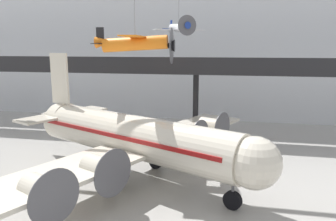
{
  "coord_description": "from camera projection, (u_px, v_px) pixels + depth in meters",
  "views": [
    {
      "loc": [
        4.68,
        -11.79,
        10.79
      ],
      "look_at": [
        0.02,
        10.97,
        6.29
      ],
      "focal_mm": 35.0,
      "sensor_mm": 36.0,
      "label": 1
    }
  ],
  "objects": [
    {
      "name": "suspended_plane_orange_highwing",
      "position": [
        135.0,
        43.0,
        28.79
      ],
      "size": [
        7.19,
        8.82,
        11.25
      ],
      "rotation": [
        0.0,
        0.0,
        0.07
      ],
      "color": "orange"
    },
    {
      "name": "hangar_back_wall",
      "position": [
        204.0,
        36.0,
        48.63
      ],
      "size": [
        140.0,
        3.0,
        24.77
      ],
      "color": "silver",
      "rests_on": "ground"
    },
    {
      "name": "airliner_silver_main",
      "position": [
        131.0,
        136.0,
        26.97
      ],
      "size": [
        23.76,
        27.93,
        10.25
      ],
      "rotation": [
        0.0,
        0.0,
        -0.44
      ],
      "color": "beige",
      "rests_on": "ground"
    },
    {
      "name": "suspended_plane_white_twin",
      "position": [
        179.0,
        28.0,
        39.38
      ],
      "size": [
        5.94,
        5.44,
        8.61
      ],
      "rotation": [
        0.0,
        0.0,
        5.3
      ],
      "color": "silver"
    },
    {
      "name": "mezzanine_walkway",
      "position": [
        195.0,
        71.0,
        39.0
      ],
      "size": [
        110.0,
        3.2,
        9.66
      ],
      "color": "black",
      "rests_on": "ground"
    }
  ]
}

